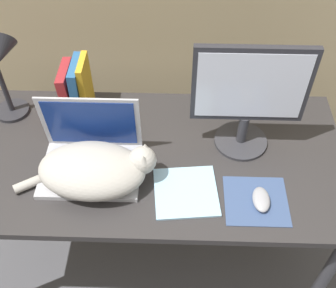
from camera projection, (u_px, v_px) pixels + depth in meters
desk at (152, 168)px, 1.56m from camera, size 1.40×0.67×0.71m
laptop at (91, 156)px, 1.44m from camera, size 0.34×0.24×0.26m
cat at (95, 170)px, 1.38m from camera, size 0.48×0.25×0.15m
external_monitor at (249, 96)px, 1.39m from camera, size 0.38×0.19×0.42m
mousepad at (256, 201)px, 1.38m from camera, size 0.21×0.19×0.00m
computer_mouse at (261, 199)px, 1.36m from camera, size 0.06×0.10×0.03m
book_row at (77, 89)px, 1.58m from camera, size 0.10×0.15×0.24m
desk_lamp at (2, 65)px, 1.45m from camera, size 0.17×0.17×0.38m
notepad at (186, 192)px, 1.40m from camera, size 0.23×0.22×0.01m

